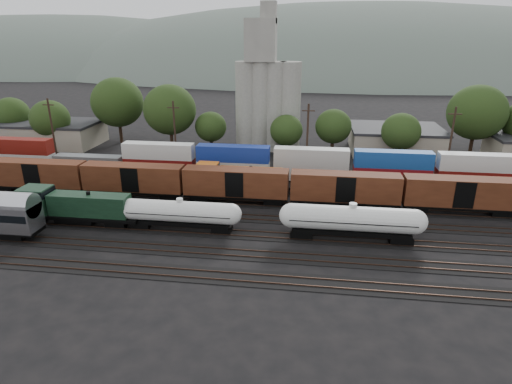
# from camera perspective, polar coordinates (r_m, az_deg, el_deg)

# --- Properties ---
(ground) EXTENTS (600.00, 600.00, 0.00)m
(ground) POSITION_cam_1_polar(r_m,az_deg,el_deg) (58.48, -5.71, -3.18)
(ground) COLOR black
(tracks) EXTENTS (180.00, 33.20, 0.20)m
(tracks) POSITION_cam_1_polar(r_m,az_deg,el_deg) (58.46, -5.72, -3.14)
(tracks) COLOR black
(tracks) RESTS_ON ground
(green_locomotive) EXTENTS (17.17, 3.03, 4.55)m
(green_locomotive) POSITION_cam_1_polar(r_m,az_deg,el_deg) (59.87, -23.78, -1.65)
(green_locomotive) COLOR black
(green_locomotive) RESTS_ON ground
(tank_car_a) EXTENTS (15.41, 2.76, 4.04)m
(tank_car_a) POSITION_cam_1_polar(r_m,az_deg,el_deg) (53.86, -10.05, -2.74)
(tank_car_a) COLOR white
(tank_car_a) RESTS_ON ground
(tank_car_b) EXTENTS (17.17, 3.07, 4.50)m
(tank_car_b) POSITION_cam_1_polar(r_m,az_deg,el_deg) (51.65, 12.66, -3.67)
(tank_car_b) COLOR white
(tank_car_b) RESTS_ON ground
(orange_locomotive) EXTENTS (16.26, 2.71, 4.07)m
(orange_locomotive) POSITION_cam_1_polar(r_m,az_deg,el_deg) (66.58, -3.04, 2.04)
(orange_locomotive) COLOR black
(orange_locomotive) RESTS_ON ground
(boxcar_string) EXTENTS (138.20, 2.90, 4.20)m
(boxcar_string) POSITION_cam_1_polar(r_m,az_deg,el_deg) (65.86, -16.00, 1.76)
(boxcar_string) COLOR black
(boxcar_string) RESTS_ON ground
(container_wall) EXTENTS (162.75, 2.60, 5.80)m
(container_wall) POSITION_cam_1_polar(r_m,az_deg,el_deg) (75.80, -15.09, 4.11)
(container_wall) COLOR black
(container_wall) RESTS_ON ground
(grain_silo) EXTENTS (13.40, 5.00, 29.00)m
(grain_silo) POSITION_cam_1_polar(r_m,az_deg,el_deg) (89.38, 1.46, 12.70)
(grain_silo) COLOR gray
(grain_silo) RESTS_ON ground
(industrial_sheds) EXTENTS (119.38, 17.26, 5.10)m
(industrial_sheds) POSITION_cam_1_polar(r_m,az_deg,el_deg) (89.96, 3.49, 7.08)
(industrial_sheds) COLOR #9E937F
(industrial_sheds) RESTS_ON ground
(tree_band) EXTENTS (164.01, 21.36, 14.37)m
(tree_band) POSITION_cam_1_polar(r_m,az_deg,el_deg) (90.42, -1.60, 10.46)
(tree_band) COLOR black
(tree_band) RESTS_ON ground
(utility_poles) EXTENTS (122.20, 0.36, 12.00)m
(utility_poles) POSITION_cam_1_polar(r_m,az_deg,el_deg) (77.08, -2.17, 7.61)
(utility_poles) COLOR black
(utility_poles) RESTS_ON ground
(distant_hills) EXTENTS (860.00, 286.00, 130.00)m
(distant_hills) POSITION_cam_1_polar(r_m,az_deg,el_deg) (315.31, 9.79, 12.21)
(distant_hills) COLOR #59665B
(distant_hills) RESTS_ON ground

